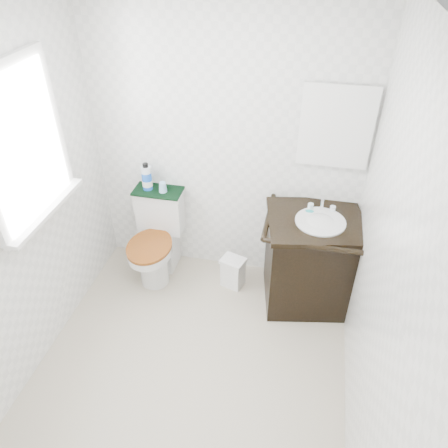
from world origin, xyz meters
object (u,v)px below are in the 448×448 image
at_px(vanity, 311,259).
at_px(cup, 163,187).
at_px(toilet, 158,241).
at_px(mouthwash_bottle, 147,177).
at_px(trash_bin, 233,272).

bearing_deg(vanity, cup, 172.19).
distance_m(toilet, cup, 0.51).
bearing_deg(vanity, mouthwash_bottle, 172.33).
xyz_separation_m(trash_bin, cup, (-0.64, 0.15, 0.69)).
xyz_separation_m(toilet, vanity, (1.33, -0.07, 0.09)).
distance_m(mouthwash_bottle, cup, 0.15).
bearing_deg(toilet, cup, 64.68).
bearing_deg(mouthwash_bottle, cup, -6.37).
height_order(toilet, cup, cup).
relative_size(toilet, mouthwash_bottle, 3.25).
xyz_separation_m(toilet, cup, (0.05, 0.11, 0.49)).
bearing_deg(toilet, vanity, -2.83).
distance_m(toilet, mouthwash_bottle, 0.58).
xyz_separation_m(toilet, mouthwash_bottle, (-0.09, 0.12, 0.56)).
bearing_deg(toilet, trash_bin, -3.72).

